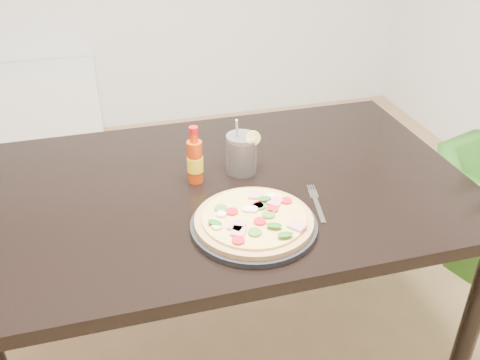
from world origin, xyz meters
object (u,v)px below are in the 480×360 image
object	(u,v)px
plate	(254,225)
fork	(316,202)
hot_sauce_bottle	(195,160)
cola_cup	(242,154)
dining_table	(229,206)
pizza	(254,219)

from	to	relation	value
plate	fork	bearing A→B (deg)	18.03
hot_sauce_bottle	cola_cup	xyz separation A→B (m)	(0.15, 0.02, -0.01)
dining_table	pizza	size ratio (longest dim) A/B	4.57
hot_sauce_bottle	fork	distance (m)	0.37
dining_table	fork	bearing A→B (deg)	-39.22
pizza	fork	size ratio (longest dim) A/B	1.63
plate	pizza	size ratio (longest dim) A/B	1.07
plate	cola_cup	size ratio (longest dim) A/B	1.81
hot_sauce_bottle	cola_cup	size ratio (longest dim) A/B	0.97
dining_table	hot_sauce_bottle	bearing A→B (deg)	158.81
cola_cup	fork	distance (m)	0.28
fork	hot_sauce_bottle	bearing A→B (deg)	156.83
plate	hot_sauce_bottle	size ratio (longest dim) A/B	1.85
pizza	hot_sauce_bottle	size ratio (longest dim) A/B	1.73
plate	fork	distance (m)	0.21
plate	hot_sauce_bottle	world-z (taller)	hot_sauce_bottle
cola_cup	fork	xyz separation A→B (m)	(0.15, -0.22, -0.05)
fork	pizza	bearing A→B (deg)	-150.91
dining_table	pizza	world-z (taller)	pizza
plate	pizza	world-z (taller)	pizza
cola_cup	plate	bearing A→B (deg)	-99.50
plate	cola_cup	distance (m)	0.30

